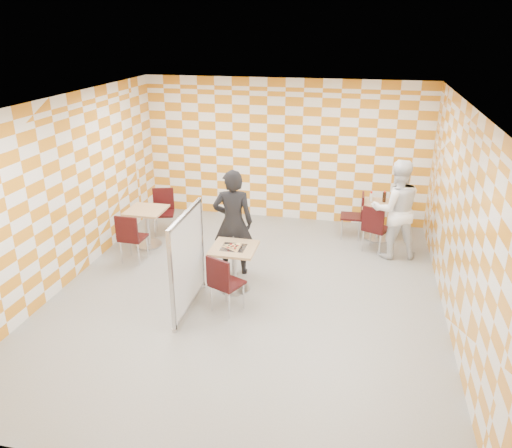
{
  "coord_description": "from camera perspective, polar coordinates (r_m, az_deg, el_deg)",
  "views": [
    {
      "loc": [
        1.6,
        -6.75,
        4.03
      ],
      "look_at": [
        0.1,
        0.2,
        1.15
      ],
      "focal_mm": 35.0,
      "sensor_mm": 36.0,
      "label": 1
    }
  ],
  "objects": [
    {
      "name": "chair_empty_near",
      "position": [
        9.08,
        -14.18,
        -1.21
      ],
      "size": [
        0.44,
        0.45,
        0.92
      ],
      "color": "black",
      "rests_on": "ground"
    },
    {
      "name": "chair_empty_far",
      "position": [
        10.28,
        -10.53,
        1.87
      ],
      "size": [
        0.52,
        0.53,
        0.92
      ],
      "color": "black",
      "rests_on": "ground"
    },
    {
      "name": "man_white",
      "position": [
        9.29,
        15.68,
        1.63
      ],
      "size": [
        1.02,
        0.88,
        1.83
      ],
      "primitive_type": "imported",
      "rotation": [
        0.0,
        0.0,
        3.37
      ],
      "color": "white",
      "rests_on": "ground"
    },
    {
      "name": "pizza_on_foil",
      "position": [
        7.83,
        -2.58,
        -2.58
      ],
      "size": [
        0.4,
        0.4,
        0.04
      ],
      "color": "silver",
      "rests_on": "main_table"
    },
    {
      "name": "second_table",
      "position": [
        10.12,
        13.92,
        1.03
      ],
      "size": [
        0.7,
        0.7,
        0.75
      ],
      "color": "tan",
      "rests_on": "ground"
    },
    {
      "name": "man_dark",
      "position": [
        8.35,
        -2.65,
        0.16
      ],
      "size": [
        0.73,
        0.55,
        1.84
      ],
      "primitive_type": "imported",
      "rotation": [
        0.0,
        0.0,
        3.31
      ],
      "color": "black",
      "rests_on": "ground"
    },
    {
      "name": "chair_second_side",
      "position": [
        10.05,
        11.4,
        1.32
      ],
      "size": [
        0.44,
        0.43,
        0.92
      ],
      "color": "black",
      "rests_on": "ground"
    },
    {
      "name": "soda_bottle",
      "position": [
        10.1,
        14.45,
        3.02
      ],
      "size": [
        0.07,
        0.07,
        0.23
      ],
      "color": "black",
      "rests_on": "second_table"
    },
    {
      "name": "main_table",
      "position": [
        7.96,
        -2.52,
        -4.23
      ],
      "size": [
        0.7,
        0.7,
        0.75
      ],
      "color": "tan",
      "rests_on": "ground"
    },
    {
      "name": "sport_bottle",
      "position": [
        10.1,
        13.02,
        3.06
      ],
      "size": [
        0.06,
        0.06,
        0.2
      ],
      "color": "white",
      "rests_on": "second_table"
    },
    {
      "name": "empty_table",
      "position": [
        9.74,
        -12.35,
        0.33
      ],
      "size": [
        0.7,
        0.7,
        0.75
      ],
      "color": "tan",
      "rests_on": "ground"
    },
    {
      "name": "chair_main_front",
      "position": [
        7.32,
        -3.8,
        -6.43
      ],
      "size": [
        0.56,
        0.56,
        0.92
      ],
      "color": "black",
      "rests_on": "ground"
    },
    {
      "name": "chair_second_front",
      "position": [
        9.46,
        13.4,
        -0.18
      ],
      "size": [
        0.56,
        0.57,
        0.92
      ],
      "color": "black",
      "rests_on": "ground"
    },
    {
      "name": "room_shell",
      "position": [
        7.88,
        -0.19,
        3.33
      ],
      "size": [
        7.0,
        7.0,
        7.0
      ],
      "color": "gray",
      "rests_on": "ground"
    },
    {
      "name": "partition",
      "position": [
        7.37,
        -7.83,
        -4.23
      ],
      "size": [
        0.08,
        1.38,
        1.55
      ],
      "color": "white",
      "rests_on": "ground"
    }
  ]
}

